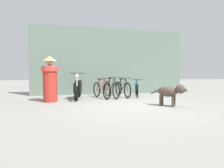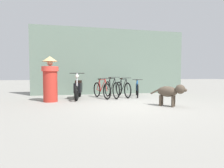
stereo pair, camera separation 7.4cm
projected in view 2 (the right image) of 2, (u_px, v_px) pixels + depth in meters
The scene contains 9 objects.
ground_plane at pixel (135, 106), 5.68m from camera, with size 60.00×60.00×0.00m, color gray.
shop_wall_back at pixel (112, 62), 9.14m from camera, with size 8.00×0.20×3.38m.
bicycle_0 at pixel (102, 90), 7.52m from camera, with size 0.61×1.56×0.87m.
bicycle_1 at pixel (112, 89), 7.66m from camera, with size 0.48×1.66×0.91m.
bicycle_2 at pixel (123, 89), 7.94m from camera, with size 0.46×1.64×0.88m.
bicycle_3 at pixel (137, 89), 8.07m from camera, with size 0.59×1.57×0.80m.
motorcycle at pixel (78, 89), 7.26m from camera, with size 0.58×1.82×1.08m.
stray_dog at pixel (170, 92), 5.50m from camera, with size 0.87×0.92×0.71m.
person_in_robes at pixel (50, 78), 6.48m from camera, with size 0.76×0.76×1.69m.
Camera 2 is at (-1.88, -5.36, 1.01)m, focal length 28.00 mm.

